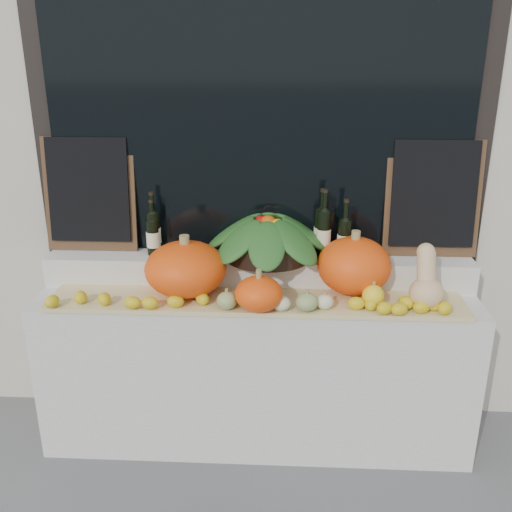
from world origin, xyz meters
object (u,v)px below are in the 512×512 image
Objects in this scene: pumpkin_left at (186,269)px; wine_bottle_tall at (321,232)px; pumpkin_right at (354,266)px; butternut_squash at (426,283)px; produce_bowl at (268,236)px.

wine_bottle_tall reaches higher than pumpkin_left.
wine_bottle_tall reaches higher than pumpkin_right.
pumpkin_right is 0.37m from butternut_squash.
produce_bowl is 0.29m from wine_bottle_tall.
pumpkin_left is at bearing -153.09° from produce_bowl.
produce_bowl is (-0.78, 0.29, 0.13)m from butternut_squash.
produce_bowl is (0.41, 0.21, 0.11)m from pumpkin_left.
wine_bottle_tall is at bearing 132.10° from pumpkin_right.
pumpkin_right is (0.86, 0.07, 0.01)m from pumpkin_left.
butternut_squash is 0.42× the size of produce_bowl.
produce_bowl reaches higher than pumpkin_left.
pumpkin_right is 0.48m from produce_bowl.
wine_bottle_tall reaches higher than produce_bowl.
pumpkin_right is 0.53× the size of produce_bowl.
produce_bowl is at bearing 26.91° from pumpkin_left.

